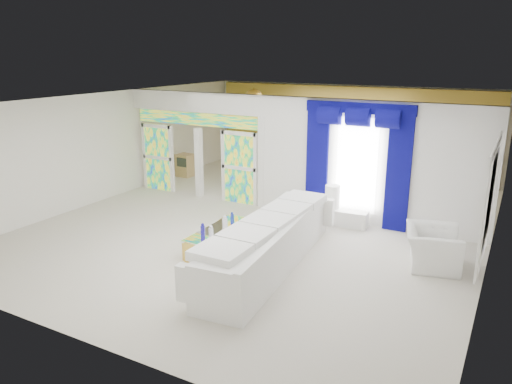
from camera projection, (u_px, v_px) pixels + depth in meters
The scene contains 22 objects.
floor at pixel (269, 221), 12.26m from camera, with size 12.00×12.00×0.00m, color #B7AF9E.
dividing_wall at pixel (368, 164), 11.70m from camera, with size 5.70×0.18×3.00m, color white.
dividing_header at pixel (195, 102), 13.67m from camera, with size 4.30×0.18×0.55m, color white.
stained_panel_left at pixel (158, 157), 14.80m from camera, with size 0.95×0.04×2.00m, color #994C3F.
stained_panel_right at pixel (239, 168), 13.49m from camera, with size 0.95×0.04×2.00m, color #994C3F.
stained_transom at pixel (195, 119), 13.80m from camera, with size 4.00×0.05×0.35m, color #994C3F.
window_pane at pixel (357, 166), 11.74m from camera, with size 1.00×0.02×2.30m, color white.
blue_drape_left at pixel (317, 163), 12.19m from camera, with size 0.55×0.10×2.80m, color #030343.
blue_drape_right at pixel (398, 173), 11.27m from camera, with size 0.55×0.10×2.80m, color #030343.
blue_pelmet at pixel (360, 108), 11.34m from camera, with size 2.60×0.12×0.25m, color #030343.
wall_mirror at pixel (491, 199), 8.71m from camera, with size 0.04×2.70×1.90m, color white.
gold_curtains at pixel (348, 130), 16.82m from camera, with size 9.70×0.12×2.90m, color gold.
white_sofa at pixel (269, 245), 9.58m from camera, with size 0.99×4.60×0.88m, color white.
coffee_table at pixel (220, 239), 10.52m from camera, with size 0.63×1.88×0.42m, color gold.
console_table at pixel (343, 218), 11.91m from camera, with size 1.17×0.37×0.39m, color silver.
table_lamp at pixel (332, 197), 11.92m from camera, with size 0.36×0.36×0.58m, color white.
armchair at pixel (432, 248), 9.61m from camera, with size 1.17×1.02×0.76m, color white.
grand_piano at pixel (279, 165), 15.97m from camera, with size 1.59×2.08×1.05m, color black.
piano_bench at pixel (256, 188), 14.72m from camera, with size 0.84×0.33×0.28m, color black.
tv_console at pixel (185, 165), 16.59m from camera, with size 0.52×0.47×0.76m, color #A27251.
chandelier at pixel (254, 99), 15.46m from camera, with size 0.60×0.60×0.60m, color gold.
decanters at pixel (217, 226), 10.39m from camera, with size 0.19×1.14×0.25m.
Camera 1 is at (5.29, -10.31, 4.08)m, focal length 34.47 mm.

